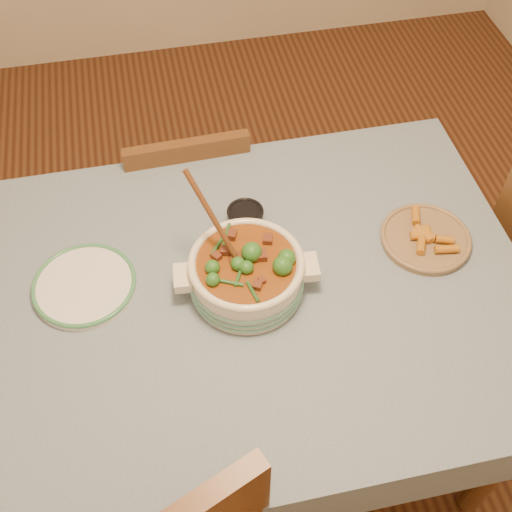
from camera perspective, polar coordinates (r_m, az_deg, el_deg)
The scene contains 7 objects.
floor at distance 2.30m, azimuth -3.22°, elevation -14.50°, with size 4.50×4.50×0.00m, color #412012.
dining_table at distance 1.71m, azimuth -4.21°, elevation -5.47°, with size 1.68×1.08×0.76m.
stew_casserole at distance 1.59m, azimuth -0.87°, elevation -1.42°, with size 0.37×0.30×0.34m.
white_plate at distance 1.70m, azimuth -15.01°, elevation -2.52°, with size 0.32×0.32×0.02m.
condiment_bowl at distance 1.76m, azimuth -0.95°, elevation 3.56°, with size 0.10×0.10×0.05m.
fried_plate at distance 1.79m, azimuth 14.86°, elevation 1.61°, with size 0.28×0.28×0.04m.
chair_far at distance 2.25m, azimuth -5.90°, elevation 4.88°, with size 0.39×0.39×0.82m.
Camera 1 is at (-0.07, -0.93, 2.10)m, focal length 45.00 mm.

